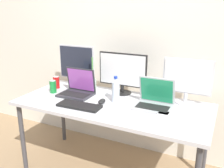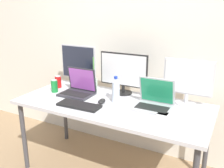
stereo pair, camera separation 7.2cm
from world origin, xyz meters
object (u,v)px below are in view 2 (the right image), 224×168
object	(u,v)px
keyboard_aux	(79,105)
soda_can_by_laptop	(58,82)
bamboo_vase	(94,84)
monitor_right	(188,80)
mouse_by_keyboard	(102,101)
water_bottle	(116,90)
laptop_silver	(79,88)
monitor_left	(78,64)
keyboard_main	(181,120)
monitor_center	(123,72)
laptop_secondary	(154,101)
soda_can_near_keyboard	(54,86)
work_desk	(112,109)

from	to	relation	value
keyboard_aux	soda_can_by_laptop	xyz separation A→B (m)	(-0.50, 0.34, 0.05)
soda_can_by_laptop	bamboo_vase	size ratio (longest dim) A/B	0.36
monitor_right	mouse_by_keyboard	bearing A→B (deg)	-154.01
mouse_by_keyboard	water_bottle	distance (m)	0.16
monitor_right	bamboo_vase	world-z (taller)	monitor_right
mouse_by_keyboard	water_bottle	xyz separation A→B (m)	(0.09, 0.09, 0.09)
bamboo_vase	laptop_silver	bearing A→B (deg)	-116.26
monitor_left	keyboard_main	xyz separation A→B (m)	(1.19, -0.37, -0.23)
monitor_center	laptop_silver	xyz separation A→B (m)	(-0.38, -0.22, -0.16)
monitor_right	keyboard_main	xyz separation A→B (m)	(0.04, -0.37, -0.21)
monitor_center	keyboard_aux	distance (m)	0.56
monitor_center	laptop_secondary	xyz separation A→B (m)	(0.39, -0.21, -0.16)
bamboo_vase	soda_can_near_keyboard	bearing A→B (deg)	-147.07
mouse_by_keyboard	laptop_silver	bearing A→B (deg)	157.57
monitor_left	monitor_center	size ratio (longest dim) A/B	0.90
monitor_center	laptop_silver	distance (m)	0.47
bamboo_vase	monitor_left	bearing A→B (deg)	163.15
monitor_center	water_bottle	size ratio (longest dim) A/B	2.04
monitor_left	keyboard_main	distance (m)	1.27
laptop_secondary	work_desk	bearing A→B (deg)	-169.10
mouse_by_keyboard	monitor_right	bearing A→B (deg)	21.29
monitor_left	soda_can_by_laptop	world-z (taller)	monitor_left
laptop_silver	keyboard_aux	distance (m)	0.32
bamboo_vase	work_desk	bearing A→B (deg)	-33.96
monitor_center	keyboard_aux	xyz separation A→B (m)	(-0.20, -0.48, -0.21)
laptop_secondary	keyboard_main	distance (m)	0.31
laptop_silver	keyboard_main	bearing A→B (deg)	-7.79
laptop_secondary	soda_can_by_laptop	size ratio (longest dim) A/B	2.47
laptop_silver	monitor_left	bearing A→B (deg)	123.69
laptop_secondary	bamboo_vase	bearing A→B (deg)	168.09
monitor_left	soda_can_by_laptop	size ratio (longest dim) A/B	3.51
work_desk	monitor_center	distance (m)	0.40
monitor_left	monitor_center	xyz separation A→B (m)	(0.53, -0.01, -0.02)
monitor_left	water_bottle	world-z (taller)	monitor_left
keyboard_main	bamboo_vase	size ratio (longest dim) A/B	1.08
work_desk	mouse_by_keyboard	world-z (taller)	mouse_by_keyboard
monitor_center	soda_can_near_keyboard	size ratio (longest dim) A/B	3.90
keyboard_main	soda_can_near_keyboard	distance (m)	1.30
monitor_right	soda_can_by_laptop	xyz separation A→B (m)	(-1.31, -0.15, -0.16)
laptop_silver	water_bottle	xyz separation A→B (m)	(0.42, -0.01, 0.05)
monitor_left	mouse_by_keyboard	xyz separation A→B (m)	(0.48, -0.33, -0.22)
work_desk	bamboo_vase	xyz separation A→B (m)	(-0.32, 0.22, 0.13)
work_desk	laptop_secondary	xyz separation A→B (m)	(0.37, 0.07, 0.12)
keyboard_aux	bamboo_vase	world-z (taller)	bamboo_vase
monitor_right	laptop_secondary	size ratio (longest dim) A/B	1.36
soda_can_near_keyboard	soda_can_by_laptop	world-z (taller)	same
laptop_secondary	keyboard_main	xyz separation A→B (m)	(0.26, -0.16, -0.05)
monitor_left	water_bottle	distance (m)	0.63
laptop_silver	keyboard_main	distance (m)	1.05
monitor_center	laptop_silver	size ratio (longest dim) A/B	1.56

